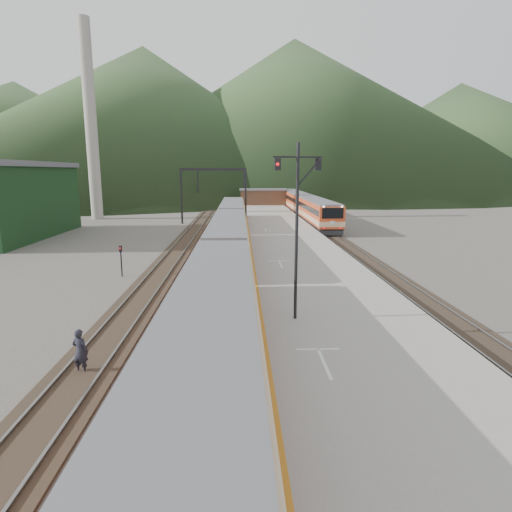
{
  "coord_description": "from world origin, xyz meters",
  "views": [
    {
      "loc": [
        0.93,
        -7.63,
        7.51
      ],
      "look_at": [
        1.98,
        20.11,
        2.0
      ],
      "focal_mm": 30.0,
      "sensor_mm": 36.0,
      "label": 1
    }
  ],
  "objects_px": {
    "second_train": "(297,202)",
    "main_train": "(228,241)",
    "signal_mast": "(297,215)",
    "worker": "(80,351)"
  },
  "relations": [
    {
      "from": "second_train",
      "to": "main_train",
      "type": "bearing_deg",
      "value": -104.35
    },
    {
      "from": "main_train",
      "to": "signal_mast",
      "type": "xyz_separation_m",
      "value": [
        3.38,
        -15.56,
        3.65
      ]
    },
    {
      "from": "second_train",
      "to": "signal_mast",
      "type": "distance_m",
      "value": 61.17
    },
    {
      "from": "signal_mast",
      "to": "worker",
      "type": "bearing_deg",
      "value": -160.4
    },
    {
      "from": "signal_mast",
      "to": "second_train",
      "type": "bearing_deg",
      "value": 82.36
    },
    {
      "from": "second_train",
      "to": "signal_mast",
      "type": "relative_size",
      "value": 7.93
    },
    {
      "from": "main_train",
      "to": "signal_mast",
      "type": "height_order",
      "value": "signal_mast"
    },
    {
      "from": "main_train",
      "to": "second_train",
      "type": "relative_size",
      "value": 0.98
    },
    {
      "from": "main_train",
      "to": "signal_mast",
      "type": "distance_m",
      "value": 16.33
    },
    {
      "from": "signal_mast",
      "to": "main_train",
      "type": "bearing_deg",
      "value": 102.27
    }
  ]
}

